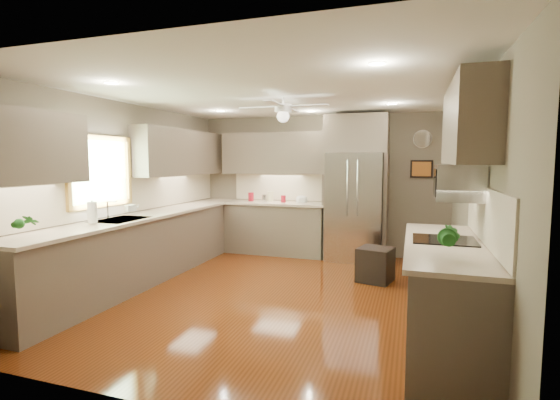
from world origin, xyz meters
The scene contains 28 objects.
floor centered at (0.00, 0.00, 0.00)m, with size 5.00×5.00×0.00m, color #4B1F0A.
ceiling centered at (0.00, 0.00, 2.50)m, with size 5.00×5.00×0.00m, color white.
wall_back centered at (0.00, 2.50, 1.25)m, with size 4.50×4.50×0.00m, color #6B6152.
wall_front centered at (0.00, -2.50, 1.25)m, with size 4.50×4.50×0.00m, color #6B6152.
wall_left centered at (-2.25, 0.00, 1.25)m, with size 5.00×5.00×0.00m, color #6B6152.
wall_right centered at (2.25, 0.00, 1.25)m, with size 5.00×5.00×0.00m, color #6B6152.
canister_a centered at (-1.23, 2.20, 1.02)m, with size 0.10×0.10×0.16m, color maroon.
canister_b centered at (-0.97, 2.20, 1.01)m, with size 0.08×0.08×0.12m, color silver.
canister_c centered at (-0.87, 2.26, 1.03)m, with size 0.12×0.12×0.19m, color beige.
canister_d centered at (-0.59, 2.18, 1.00)m, with size 0.09×0.09×0.13m, color maroon.
soap_bottle centered at (-2.09, -0.08, 1.04)m, with size 0.09×0.09×0.19m, color white.
potted_plant_left centered at (-1.95, -1.84, 1.10)m, with size 0.17×0.11×0.31m, color #174E16.
potted_plant_right centered at (1.89, -1.42, 1.11)m, with size 0.18×0.15×0.33m, color #174E16.
bowl centered at (-0.27, 2.23, 0.97)m, with size 0.21×0.21×0.05m, color beige.
left_run centered at (-1.95, 0.15, 0.48)m, with size 0.65×4.70×1.45m.
back_run centered at (-0.72, 2.20, 0.48)m, with size 1.85×0.65×1.45m.
uppers centered at (-0.74, 0.71, 1.87)m, with size 4.50×4.70×0.95m.
window centered at (-2.22, -0.50, 1.55)m, with size 0.05×1.12×0.92m.
sink centered at (-1.93, -0.50, 0.91)m, with size 0.50×0.70×0.32m.
refrigerator centered at (0.70, 2.16, 1.19)m, with size 1.06×0.75×2.45m.
right_run centered at (1.93, -0.80, 0.48)m, with size 0.70×2.20×1.45m.
microwave centered at (2.03, -0.55, 1.48)m, with size 0.43×0.55×0.34m.
ceiling_fan centered at (0.00, 0.30, 2.33)m, with size 1.18×1.18×0.32m.
recessed_lights centered at (-0.04, 0.40, 2.49)m, with size 2.84×3.14×0.01m.
wall_clock centered at (1.75, 2.48, 2.05)m, with size 0.30×0.03×0.30m.
framed_print centered at (1.75, 2.48, 1.55)m, with size 0.36×0.03×0.30m.
stool centered at (1.15, 0.96, 0.24)m, with size 0.53×0.53×0.50m.
paper_towel centered at (-1.97, -0.93, 1.08)m, with size 0.11×0.11×0.27m.
Camera 1 is at (1.61, -4.75, 1.69)m, focal length 26.00 mm.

